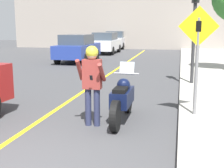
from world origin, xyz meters
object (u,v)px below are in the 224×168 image
parked_car_blue (78,48)px  parked_car_white (105,43)px  motorcycle (122,99)px  person_biker (92,77)px  crossing_sign (197,50)px  traffic_light (195,13)px  parked_car_silver (117,40)px

parked_car_blue → parked_car_white: same height
motorcycle → parked_car_white: (-4.61, 17.33, 0.34)m
parked_car_blue → parked_car_white: bearing=87.1°
person_biker → crossing_sign: (2.24, 0.93, 0.55)m
traffic_light → parked_car_silver: (-6.58, 18.48, -1.80)m
parked_car_silver → parked_car_white: bearing=-87.4°
crossing_sign → motorcycle: bearing=-166.0°
person_biker → motorcycle: bearing=41.3°
motorcycle → crossing_sign: size_ratio=0.90×
motorcycle → person_biker: person_biker is taller
traffic_light → parked_car_silver: traffic_light is taller
traffic_light → motorcycle: bearing=-110.5°
motorcycle → traffic_light: traffic_light is taller
person_biker → crossing_sign: size_ratio=0.71×
person_biker → parked_car_silver: size_ratio=0.42×
person_biker → parked_car_blue: bearing=110.1°
traffic_light → crossing_sign: bearing=-90.8°
parked_car_white → parked_car_silver: size_ratio=1.00×
crossing_sign → parked_car_white: size_ratio=0.60×
motorcycle → crossing_sign: crossing_sign is taller
traffic_light → parked_car_white: bearing=116.4°
crossing_sign → traffic_light: (0.06, 4.17, 1.00)m
traffic_light → parked_car_silver: bearing=109.6°
motorcycle → parked_car_blue: parked_car_blue is taller
traffic_light → parked_car_silver: 19.70m
crossing_sign → parked_car_blue: 12.75m
motorcycle → person_biker: (-0.58, -0.51, 0.58)m
traffic_light → parked_car_blue: 9.61m
traffic_light → parked_car_blue: (-6.63, 6.73, -1.80)m
traffic_light → parked_car_white: size_ratio=0.86×
parked_car_white → parked_car_silver: 5.74m
motorcycle → crossing_sign: (1.66, 0.41, 1.13)m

